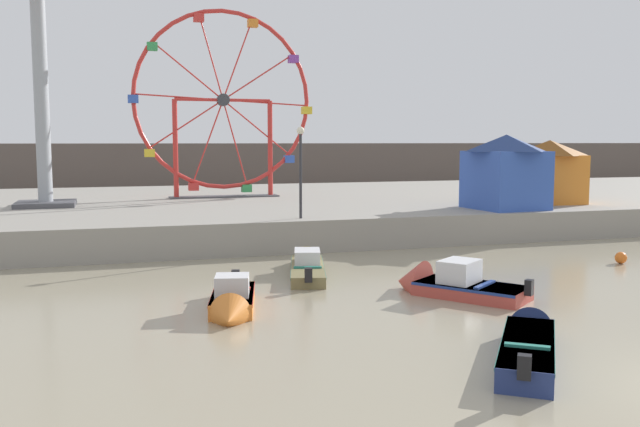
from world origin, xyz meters
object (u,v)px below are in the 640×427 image
object	(u,v)px
motorboat_faded_red	(447,284)
motorboat_olive_wood	(307,264)
carnival_booth_orange_canopy	(549,170)
ferris_wheel_red_frame	(223,104)
carnival_booth_blue_tent	(506,170)
drop_tower_steel_tower	(39,53)
mooring_buoy_orange	(621,258)
motorboat_navy_blue	(529,341)
promenade_lamp_near	(301,158)
motorboat_orange_hull	(232,302)

from	to	relation	value
motorboat_faded_red	motorboat_olive_wood	bearing A→B (deg)	-5.35
motorboat_olive_wood	carnival_booth_orange_canopy	size ratio (longest dim) A/B	1.62
ferris_wheel_red_frame	carnival_booth_blue_tent	xyz separation A→B (m)	(11.76, -10.73, -3.52)
ferris_wheel_red_frame	motorboat_faded_red	bearing A→B (deg)	-81.22
drop_tower_steel_tower	motorboat_faded_red	bearing A→B (deg)	-55.15
ferris_wheel_red_frame	mooring_buoy_orange	xyz separation A→B (m)	(11.91, -18.42, -6.48)
motorboat_faded_red	carnival_booth_blue_tent	bearing A→B (deg)	-76.56
motorboat_faded_red	motorboat_navy_blue	xyz separation A→B (m)	(-0.99, -5.65, -0.04)
promenade_lamp_near	carnival_booth_orange_canopy	bearing A→B (deg)	11.89
promenade_lamp_near	mooring_buoy_orange	xyz separation A→B (m)	(10.61, -6.64, -3.64)
motorboat_orange_hull	motorboat_faded_red	distance (m)	6.56
motorboat_faded_red	motorboat_orange_hull	bearing A→B (deg)	55.95
motorboat_orange_hull	motorboat_navy_blue	distance (m)	7.67
promenade_lamp_near	motorboat_faded_red	bearing A→B (deg)	-78.14
motorboat_navy_blue	motorboat_orange_hull	bearing A→B (deg)	82.41
motorboat_orange_hull	carnival_booth_orange_canopy	xyz separation A→B (m)	(18.89, 12.66, 2.76)
ferris_wheel_red_frame	promenade_lamp_near	world-z (taller)	ferris_wheel_red_frame
carnival_booth_orange_canopy	motorboat_olive_wood	bearing A→B (deg)	-148.22
motorboat_navy_blue	promenade_lamp_near	bearing A→B (deg)	39.68
promenade_lamp_near	motorboat_orange_hull	bearing A→B (deg)	-115.46
motorboat_navy_blue	mooring_buoy_orange	size ratio (longest dim) A/B	10.50
motorboat_faded_red	ferris_wheel_red_frame	distance (m)	22.28
motorboat_orange_hull	ferris_wheel_red_frame	bearing A→B (deg)	-175.93
motorboat_faded_red	drop_tower_steel_tower	bearing A→B (deg)	-2.32
motorboat_navy_blue	motorboat_olive_wood	xyz separation A→B (m)	(-1.98, 10.44, -0.01)
motorboat_navy_blue	drop_tower_steel_tower	size ratio (longest dim) A/B	0.31
motorboat_orange_hull	motorboat_olive_wood	distance (m)	6.27
motorboat_olive_wood	promenade_lamp_near	world-z (taller)	promenade_lamp_near
ferris_wheel_red_frame	motorboat_orange_hull	bearing A→B (deg)	-98.73
motorboat_orange_hull	ferris_wheel_red_frame	size ratio (longest dim) A/B	0.38
carnival_booth_orange_canopy	mooring_buoy_orange	bearing A→B (deg)	-105.24
motorboat_faded_red	motorboat_navy_blue	distance (m)	5.73
motorboat_navy_blue	motorboat_faded_red	bearing A→B (deg)	26.03
motorboat_faded_red	mooring_buoy_orange	bearing A→B (deg)	-110.05
motorboat_faded_red	carnival_booth_orange_canopy	xyz separation A→B (m)	(12.34, 12.31, 2.76)
motorboat_orange_hull	ferris_wheel_red_frame	distance (m)	22.62
motorboat_navy_blue	drop_tower_steel_tower	xyz separation A→B (m)	(-11.66, 23.82, 8.56)
motorboat_faded_red	drop_tower_steel_tower	world-z (taller)	drop_tower_steel_tower
drop_tower_steel_tower	carnival_booth_blue_tent	world-z (taller)	drop_tower_steel_tower
motorboat_orange_hull	carnival_booth_orange_canopy	distance (m)	22.91
mooring_buoy_orange	motorboat_navy_blue	bearing A→B (deg)	-139.26
motorboat_orange_hull	promenade_lamp_near	distance (m)	11.27
ferris_wheel_red_frame	carnival_booth_orange_canopy	size ratio (longest dim) A/B	3.06
motorboat_faded_red	motorboat_navy_blue	size ratio (longest dim) A/B	0.89
ferris_wheel_red_frame	carnival_booth_blue_tent	distance (m)	16.31
carnival_booth_orange_canopy	drop_tower_steel_tower	bearing A→B (deg)	172.45
motorboat_faded_red	carnival_booth_orange_canopy	bearing A→B (deg)	-82.24
motorboat_olive_wood	drop_tower_steel_tower	world-z (taller)	drop_tower_steel_tower
carnival_booth_blue_tent	carnival_booth_orange_canopy	world-z (taller)	carnival_booth_blue_tent
motorboat_faded_red	ferris_wheel_red_frame	size ratio (longest dim) A/B	0.39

